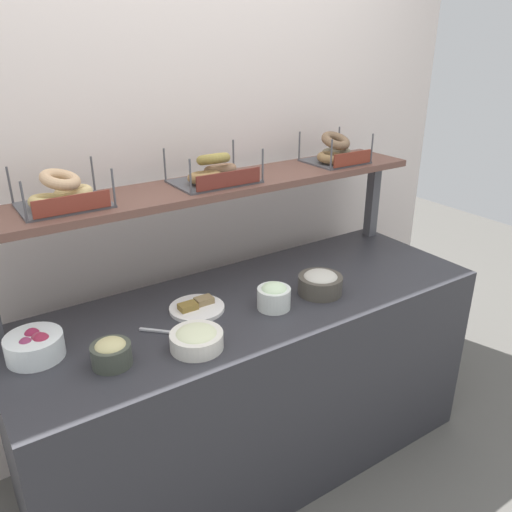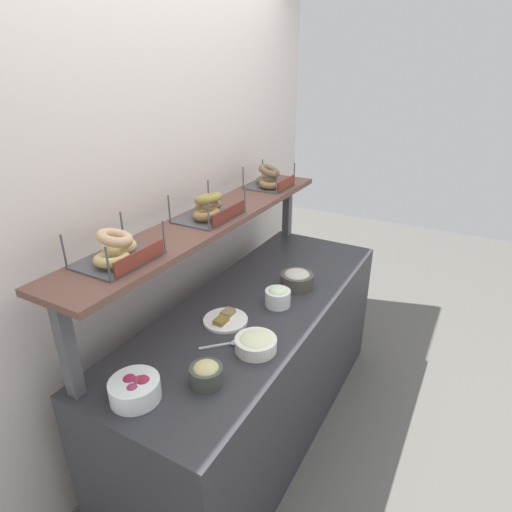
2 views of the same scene
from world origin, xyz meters
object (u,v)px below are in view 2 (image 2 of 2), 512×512
serving_plate_white (225,320)px  bagel_basket_everything (209,209)px  bowl_beet_salad (135,389)px  bowl_scallion_spread (278,296)px  serving_spoon_near_plate (226,344)px  bagel_basket_plain (117,250)px  bowl_potato_salad (256,343)px  bagel_basket_poppy (269,180)px  bowl_hummus (206,373)px  bowl_tuna_salad (297,279)px

serving_plate_white → bagel_basket_everything: bearing=45.4°
bowl_beet_salad → bowl_scallion_spread: bearing=-10.8°
serving_spoon_near_plate → bagel_basket_plain: size_ratio=0.45×
bowl_potato_salad → bagel_basket_poppy: bearing=24.6°
bowl_hummus → bowl_potato_salad: (0.28, -0.07, -0.01)m
bowl_scallion_spread → serving_spoon_near_plate: bowl_scallion_spread is taller
serving_plate_white → bagel_basket_plain: 0.65m
bowl_beet_salad → serving_spoon_near_plate: bearing=-14.8°
bagel_basket_everything → bowl_beet_salad: bearing=-165.5°
bowl_beet_salad → bowl_potato_salad: bearing=-27.7°
serving_plate_white → bagel_basket_poppy: (0.88, 0.22, 0.47)m
serving_plate_white → bowl_tuna_salad: bearing=-17.5°
bowl_beet_salad → bagel_basket_everything: bagel_basket_everything is taller
serving_spoon_near_plate → bagel_basket_poppy: 1.19m
serving_spoon_near_plate → bagel_basket_poppy: bearing=17.5°
bagel_basket_everything → serving_spoon_near_plate: bearing=-139.2°
serving_spoon_near_plate → bagel_basket_plain: bearing=123.3°
bowl_hummus → bagel_basket_plain: bearing=88.0°
bowl_beet_salad → bowl_potato_salad: bowl_beet_salad is taller
bagel_basket_poppy → bowl_potato_salad: bearing=-155.4°
bowl_hummus → bowl_potato_salad: bowl_hummus is taller
bagel_basket_poppy → bowl_hummus: bearing=-162.9°
serving_spoon_near_plate → bagel_basket_everything: 0.69m
bowl_beet_salad → serving_spoon_near_plate: size_ratio=1.36×
bowl_potato_salad → bagel_basket_everything: size_ratio=0.54×
bowl_scallion_spread → bowl_beet_salad: size_ratio=0.70×
bowl_potato_salad → bagel_basket_poppy: 1.19m
bagel_basket_plain → bowl_hummus: bearing=-92.0°
bowl_potato_salad → serving_spoon_near_plate: 0.14m
bowl_tuna_salad → bagel_basket_plain: 1.06m
bowl_scallion_spread → serving_plate_white: bowl_scallion_spread is taller
bowl_hummus → serving_spoon_near_plate: bearing=15.4°
bagel_basket_everything → bagel_basket_poppy: (0.66, -0.00, 0.00)m
serving_plate_white → serving_spoon_near_plate: (-0.16, -0.11, -0.00)m
serving_plate_white → serving_spoon_near_plate: 0.19m
bowl_tuna_salad → bagel_basket_poppy: bagel_basket_poppy is taller
bowl_beet_salad → bagel_basket_everything: bearing=14.5°
bowl_scallion_spread → bowl_beet_salad: bowl_scallion_spread is taller
serving_spoon_near_plate → bowl_potato_salad: bearing=-74.8°
bowl_hummus → bowl_potato_salad: 0.28m
bagel_basket_plain → bowl_potato_salad: bearing=-61.2°
bowl_hummus → serving_spoon_near_plate: 0.25m
serving_plate_white → bagel_basket_poppy: bearing=14.1°
bowl_tuna_salad → bagel_basket_everything: (-0.28, 0.38, 0.43)m
serving_plate_white → bagel_basket_poppy: size_ratio=0.79×
bowl_hummus → bagel_basket_everything: bearing=32.4°
bagel_basket_everything → bagel_basket_poppy: 0.66m
bowl_tuna_salad → serving_plate_white: 0.52m
bagel_basket_plain → bagel_basket_poppy: bagel_basket_poppy is taller
bowl_scallion_spread → bagel_basket_plain: (-0.65, 0.39, 0.42)m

